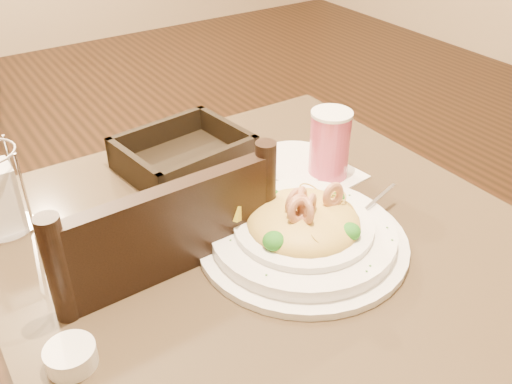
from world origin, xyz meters
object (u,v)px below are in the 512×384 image
main_table (261,329)px  pasta_bowl (303,230)px  drink_glass (330,145)px  side_plate (295,162)px  butter_ramekin (71,356)px  bread_basket (184,157)px  dining_chair_near (155,330)px

main_table → pasta_bowl: (0.04, -0.06, 0.27)m
main_table → drink_glass: size_ratio=6.24×
side_plate → butter_ramekin: size_ratio=2.56×
main_table → bread_basket: bearing=90.8°
dining_chair_near → bread_basket: bearing=-138.4°
bread_basket → butter_ramekin: 0.54m
main_table → butter_ramekin: 0.46m
dining_chair_near → side_plate: dining_chair_near is taller
drink_glass → butter_ramekin: drink_glass is taller
main_table → dining_chair_near: bearing=143.1°
dining_chair_near → drink_glass: size_ratio=6.45×
main_table → pasta_bowl: 0.28m
dining_chair_near → butter_ramekin: (-0.20, -0.23, 0.27)m
bread_basket → side_plate: bread_basket is taller
dining_chair_near → butter_ramekin: bearing=46.7°
butter_ramekin → side_plate: bearing=24.9°
bread_basket → side_plate: 0.24m
main_table → dining_chair_near: (-0.17, 0.13, -0.02)m
bread_basket → main_table: bearing=-89.2°
drink_glass → side_plate: bearing=111.9°
side_plate → butter_ramekin: butter_ramekin is taller
butter_ramekin → dining_chair_near: bearing=48.7°
bread_basket → drink_glass: bearing=-40.7°
side_plate → main_table: bearing=-139.6°
main_table → pasta_bowl: bearing=-56.1°
main_table → bread_basket: size_ratio=3.30×
drink_glass → butter_ramekin: 0.63m
dining_chair_near → butter_ramekin: 0.41m
main_table → side_plate: side_plate is taller
dining_chair_near → drink_glass: (0.40, -0.04, 0.33)m
pasta_bowl → bread_basket: bearing=97.4°
dining_chair_near → drink_glass: bearing=172.8°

